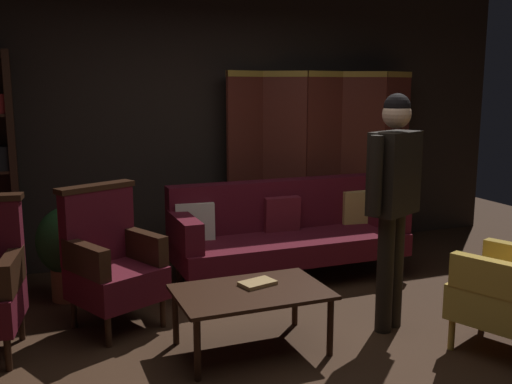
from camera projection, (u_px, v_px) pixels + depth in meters
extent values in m
plane|color=#331E11|center=(300.00, 351.00, 3.90)|extent=(10.00, 10.00, 0.00)
cube|color=black|center=(196.00, 121.00, 5.89)|extent=(7.20, 0.10, 2.80)
cube|color=#5B2319|center=(245.00, 166.00, 5.93)|extent=(0.44, 0.18, 1.90)
cube|color=#B78E33|center=(245.00, 74.00, 5.76)|extent=(0.45, 0.19, 0.06)
cube|color=#5B2319|center=(284.00, 164.00, 6.03)|extent=(0.40, 0.28, 1.90)
cube|color=#B78E33|center=(285.00, 74.00, 5.86)|extent=(0.41, 0.28, 0.06)
cube|color=#5B2319|center=(324.00, 163.00, 6.11)|extent=(0.46, 0.12, 1.90)
cube|color=#B78E33|center=(326.00, 74.00, 5.94)|extent=(0.46, 0.13, 0.06)
cube|color=#5B2319|center=(362.00, 162.00, 6.22)|extent=(0.43, 0.21, 1.90)
cube|color=#B78E33|center=(365.00, 74.00, 6.06)|extent=(0.44, 0.22, 0.06)
cube|color=#5B2319|center=(395.00, 160.00, 6.37)|extent=(0.43, 0.21, 1.90)
cube|color=#B78E33|center=(399.00, 74.00, 6.20)|extent=(0.44, 0.22, 0.06)
cube|color=black|center=(14.00, 170.00, 5.09)|extent=(0.06, 0.32, 2.05)
cylinder|color=black|center=(199.00, 292.00, 4.70)|extent=(0.07, 0.07, 0.22)
cylinder|color=black|center=(397.00, 266.00, 5.38)|extent=(0.07, 0.07, 0.22)
cylinder|color=black|center=(180.00, 271.00, 5.24)|extent=(0.07, 0.07, 0.22)
cylinder|color=black|center=(362.00, 249.00, 5.93)|extent=(0.07, 0.07, 0.22)
cube|color=#4C0F19|center=(290.00, 246.00, 5.27)|extent=(2.10, 0.76, 0.20)
cube|color=#4C0F19|center=(277.00, 204.00, 5.50)|extent=(2.10, 0.18, 0.46)
cube|color=#4C0F19|center=(184.00, 231.00, 4.88)|extent=(0.16, 0.68, 0.26)
cube|color=#4C0F19|center=(383.00, 213.00, 5.59)|extent=(0.16, 0.68, 0.26)
cube|color=beige|center=(195.00, 222.00, 5.11)|extent=(0.36, 0.21, 0.35)
cube|color=maroon|center=(281.00, 215.00, 5.41)|extent=(0.35, 0.14, 0.35)
cube|color=tan|center=(359.00, 208.00, 5.71)|extent=(0.35, 0.17, 0.34)
cylinder|color=black|center=(197.00, 350.00, 3.48)|extent=(0.04, 0.04, 0.39)
cylinder|color=black|center=(330.00, 327.00, 3.81)|extent=(0.04, 0.04, 0.39)
cylinder|color=black|center=(176.00, 317.00, 3.98)|extent=(0.04, 0.04, 0.39)
cylinder|color=black|center=(295.00, 299.00, 4.30)|extent=(0.04, 0.04, 0.39)
cube|color=black|center=(251.00, 292.00, 3.86)|extent=(1.00, 0.64, 0.03)
cylinder|color=#B78E33|center=(483.00, 315.00, 4.23)|extent=(0.04, 0.04, 0.22)
cylinder|color=#B78E33|center=(452.00, 334.00, 3.91)|extent=(0.04, 0.04, 0.22)
cube|color=#B79338|center=(503.00, 302.00, 3.86)|extent=(0.73, 0.73, 0.24)
cube|color=#B78E33|center=(489.00, 277.00, 3.66)|extent=(0.27, 0.50, 0.22)
cylinder|color=black|center=(8.00, 354.00, 3.62)|extent=(0.04, 0.04, 0.22)
cylinder|color=black|center=(21.00, 325.00, 4.06)|extent=(0.04, 0.04, 0.22)
cube|color=black|center=(11.00, 272.00, 3.76)|extent=(0.17, 0.51, 0.22)
cylinder|color=black|center=(108.00, 331.00, 3.95)|extent=(0.04, 0.04, 0.22)
cylinder|color=black|center=(163.00, 312.00, 4.28)|extent=(0.04, 0.04, 0.22)
cylinder|color=black|center=(74.00, 313.00, 4.27)|extent=(0.04, 0.04, 0.22)
cylinder|color=black|center=(127.00, 297.00, 4.59)|extent=(0.04, 0.04, 0.22)
cube|color=#4C0F19|center=(117.00, 283.00, 4.23)|extent=(0.74, 0.74, 0.24)
cube|color=#4C0F19|center=(97.00, 226.00, 4.32)|extent=(0.56, 0.34, 0.54)
cube|color=black|center=(96.00, 187.00, 4.27)|extent=(0.60, 0.37, 0.04)
cube|color=black|center=(86.00, 260.00, 4.02)|extent=(0.29, 0.49, 0.22)
cube|color=black|center=(143.00, 246.00, 4.36)|extent=(0.29, 0.49, 0.22)
cylinder|color=black|center=(395.00, 270.00, 4.25)|extent=(0.12, 0.12, 0.86)
cylinder|color=black|center=(385.00, 274.00, 4.15)|extent=(0.12, 0.12, 0.86)
cube|color=maroon|center=(393.00, 208.00, 4.12)|extent=(0.36, 0.28, 0.09)
cube|color=black|center=(394.00, 173.00, 4.07)|extent=(0.45, 0.36, 0.58)
cube|color=white|center=(381.00, 168.00, 4.14)|extent=(0.13, 0.07, 0.41)
cube|color=maroon|center=(381.00, 135.00, 4.10)|extent=(0.09, 0.06, 0.04)
cylinder|color=black|center=(412.00, 168.00, 4.25)|extent=(0.09, 0.09, 0.54)
cylinder|color=black|center=(375.00, 176.00, 3.89)|extent=(0.09, 0.09, 0.54)
sphere|color=tan|center=(397.00, 114.00, 4.00)|extent=(0.20, 0.20, 0.20)
sphere|color=black|center=(397.00, 107.00, 3.99)|extent=(0.18, 0.18, 0.18)
cylinder|color=brown|center=(69.00, 282.00, 4.85)|extent=(0.28, 0.28, 0.28)
ellipsoid|color=#193D19|center=(67.00, 241.00, 4.78)|extent=(0.49, 0.49, 0.56)
cube|color=#9E7A47|center=(258.00, 283.00, 3.95)|extent=(0.27, 0.20, 0.03)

